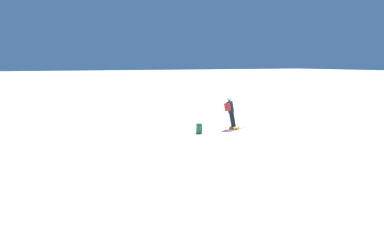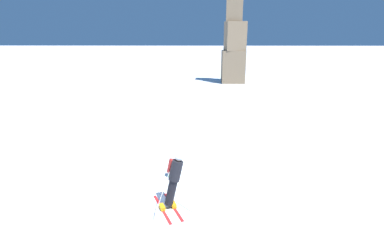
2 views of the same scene
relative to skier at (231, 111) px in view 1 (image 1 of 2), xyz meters
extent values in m
plane|color=white|center=(-0.92, -0.12, -1.00)|extent=(300.00, 300.00, 0.00)
cube|color=red|center=(-0.37, -0.19, -0.99)|extent=(0.76, 1.60, 0.01)
cube|color=red|center=(-0.04, -0.05, -0.99)|extent=(0.76, 1.60, 0.01)
cube|color=orange|center=(-0.37, -0.19, -0.93)|extent=(0.24, 0.31, 0.12)
cube|color=orange|center=(-0.04, -0.05, -0.93)|extent=(0.24, 0.31, 0.12)
cylinder|color=black|center=(-0.09, -0.07, -0.48)|extent=(0.50, 0.41, 0.84)
cylinder|color=black|center=(0.06, -0.01, 0.21)|extent=(0.57, 0.50, 0.69)
sphere|color=tan|center=(0.15, 0.03, 0.62)|extent=(0.34, 0.32, 0.27)
sphere|color=silver|center=(0.15, 0.04, 0.65)|extent=(0.39, 0.36, 0.31)
cube|color=#AD231E|center=(-0.04, 0.24, 0.24)|extent=(0.41, 0.31, 0.49)
cylinder|color=#B7B7BC|center=(-0.34, -0.51, -0.38)|extent=(0.47, 0.76, 1.24)
cylinder|color=#B7B7BC|center=(0.43, -0.17, -0.44)|extent=(0.36, 0.44, 1.14)
cube|color=#236633|center=(-0.23, 2.03, -0.78)|extent=(0.31, 0.23, 0.44)
cube|color=#1A4C26|center=(-0.23, 2.03, -0.53)|extent=(0.28, 0.21, 0.06)
camera|label=1|loc=(-13.74, 8.76, 2.54)|focal=28.00mm
camera|label=2|loc=(0.72, -8.26, 4.15)|focal=28.00mm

